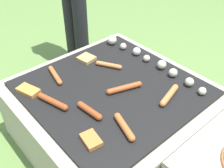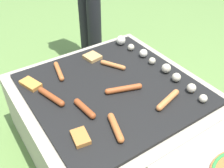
{
  "view_description": "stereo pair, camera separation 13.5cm",
  "coord_description": "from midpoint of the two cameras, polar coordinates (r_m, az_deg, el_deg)",
  "views": [
    {
      "loc": [
        0.81,
        -0.7,
        1.24
      ],
      "look_at": [
        0.0,
        0.0,
        0.42
      ],
      "focal_mm": 42.0,
      "sensor_mm": 36.0,
      "label": 1
    },
    {
      "loc": [
        0.89,
        -0.6,
        1.24
      ],
      "look_at": [
        0.0,
        0.0,
        0.42
      ],
      "focal_mm": 42.0,
      "sensor_mm": 36.0,
      "label": 2
    }
  ],
  "objects": [
    {
      "name": "sausage_front_center",
      "position": [
        1.21,
        -2.84,
        -5.47
      ],
      "size": [
        0.16,
        0.04,
        0.03
      ],
      "color": "#93421E",
      "rests_on": "grill"
    },
    {
      "name": "sausage_front_right",
      "position": [
        1.33,
        5.46,
        -1.16
      ],
      "size": [
        0.08,
        0.19,
        0.03
      ],
      "color": "#A34C23",
      "rests_on": "grill"
    },
    {
      "name": "bread_slice_center",
      "position": [
        1.1,
        -3.36,
        -11.64
      ],
      "size": [
        0.1,
        0.08,
        0.02
      ],
      "color": "#B27033",
      "rests_on": "grill"
    },
    {
      "name": "sausage_mid_right",
      "position": [
        1.3,
        -10.27,
        -2.82
      ],
      "size": [
        0.18,
        0.07,
        0.03
      ],
      "color": "#93421E",
      "rests_on": "grill"
    },
    {
      "name": "grill",
      "position": [
        1.49,
        2.6,
        -6.79
      ],
      "size": [
        0.93,
        0.93,
        0.4
      ],
      "color": "#A89E8C",
      "rests_on": "ground_plane"
    },
    {
      "name": "mushroom_row",
      "position": [
        1.55,
        11.34,
        4.84
      ],
      "size": [
        0.73,
        0.08,
        0.06
      ],
      "color": "silver",
      "rests_on": "grill"
    },
    {
      "name": "sausage_back_left",
      "position": [
        1.3,
        15.01,
        -3.45
      ],
      "size": [
        0.07,
        0.18,
        0.03
      ],
      "color": "#C6753D",
      "rests_on": "grill"
    },
    {
      "name": "sausage_mid_left",
      "position": [
        1.51,
        2.74,
        4.08
      ],
      "size": [
        0.14,
        0.09,
        0.03
      ],
      "color": "#C6753D",
      "rests_on": "grill"
    },
    {
      "name": "sausage_back_right",
      "position": [
        1.13,
        4.24,
        -9.55
      ],
      "size": [
        0.16,
        0.07,
        0.03
      ],
      "color": "#B7602D",
      "rests_on": "grill"
    },
    {
      "name": "sausage_back_center",
      "position": [
        1.47,
        -8.98,
        2.71
      ],
      "size": [
        0.18,
        0.06,
        0.03
      ],
      "color": "#B7602D",
      "rests_on": "grill"
    },
    {
      "name": "ground_plane",
      "position": [
        1.64,
        2.41,
        -11.69
      ],
      "size": [
        14.0,
        14.0,
        0.0
      ],
      "primitive_type": "plane",
      "color": "#608442"
    },
    {
      "name": "bread_slice_right",
      "position": [
        1.58,
        -1.86,
        5.84
      ],
      "size": [
        0.1,
        0.1,
        0.02
      ],
      "color": "tan",
      "rests_on": "grill"
    },
    {
      "name": "bread_slice_left",
      "position": [
        1.41,
        -14.73,
        -0.07
      ],
      "size": [
        0.13,
        0.1,
        0.02
      ],
      "color": "#D18438",
      "rests_on": "grill"
    }
  ]
}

